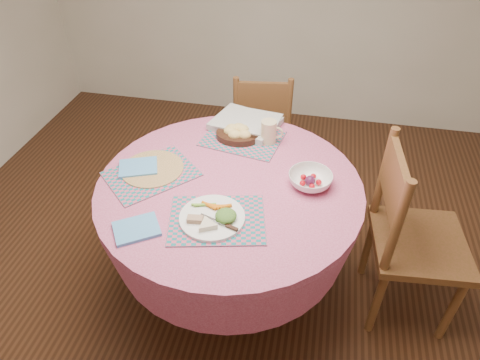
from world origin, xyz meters
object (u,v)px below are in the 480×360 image
Objects in this scene: bread_bowl at (237,133)px; dining_table at (230,214)px; wicker_trivet at (152,169)px; fruit_bowl at (310,180)px; chair_back at (262,127)px; dinner_plate at (213,217)px; latte_mug at (269,132)px; chair_right at (410,235)px.

dining_table is at bearing -83.59° from bread_bowl.
fruit_bowl is at bearing 3.00° from wicker_trivet.
bread_bowl is at bearing 45.19° from wicker_trivet.
chair_back reaches higher than dinner_plate.
latte_mug reaches higher than chair_back.
wicker_trivet is 0.62m from latte_mug.
wicker_trivet is (-0.38, -0.96, 0.30)m from chair_back.
bread_bowl is (-0.04, 0.37, 0.23)m from dining_table.
dinner_plate is at bearing -102.37° from latte_mug.
chair_right is 3.58× the size of dinner_plate.
latte_mug is (0.17, -0.00, 0.03)m from bread_bowl.
dining_table is at bearing 89.68° from chair_right.
fruit_bowl is at bearing 85.50° from chair_right.
chair_right is 1.00m from bread_bowl.
fruit_bowl is (0.24, -0.31, -0.04)m from latte_mug.
dinner_plate is at bearing -87.17° from bread_bowl.
bread_bowl is 1.87× the size of latte_mug.
bread_bowl is at bearing 179.81° from latte_mug.
bread_bowl is (0.35, 0.35, 0.03)m from wicker_trivet.
fruit_bowl is (0.36, 0.07, 0.23)m from dining_table.
latte_mug is (0.14, 0.63, 0.05)m from dinner_plate.
dinner_plate is (-0.01, -0.25, 0.22)m from dining_table.
wicker_trivet is at bearing 60.09° from chair_back.
bread_bowl is (-0.03, 0.63, 0.02)m from dinner_plate.
chair_right is at bearing 1.97° from wicker_trivet.
chair_right is 8.09× the size of latte_mug.
latte_mug is at bearing 34.04° from wicker_trivet.
dining_table is 5.56× the size of fruit_bowl.
chair_back is at bearing 86.32° from bread_bowl.
dining_table is at bearing -3.91° from wicker_trivet.
bread_bowl reaches higher than dinner_plate.
latte_mug is at bearing 77.63° from dinner_plate.
wicker_trivet is at bearing 143.38° from dinner_plate.
latte_mug is (-0.74, 0.30, 0.30)m from chair_right.
chair_back is 0.70m from bread_bowl.
latte_mug reaches higher than fruit_bowl.
dining_table is 0.44m from wicker_trivet.
fruit_bowl is (-0.50, -0.00, 0.26)m from chair_right.
chair_right reaches higher than dining_table.
latte_mug is at bearing 127.76° from fruit_bowl.
dining_table is at bearing 87.51° from dinner_plate.
latte_mug is at bearing 62.74° from chair_right.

